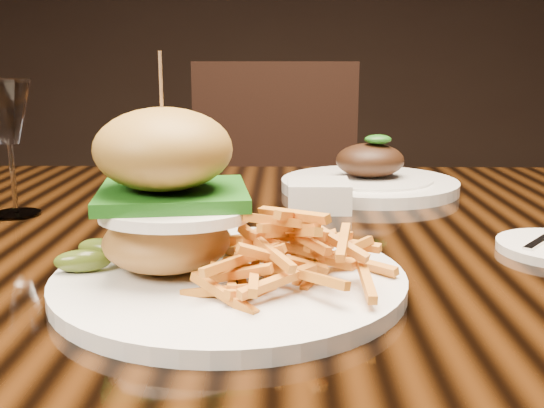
{
  "coord_description": "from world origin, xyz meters",
  "views": [
    {
      "loc": [
        0.01,
        -0.79,
        0.96
      ],
      "look_at": [
        -0.01,
        -0.14,
        0.81
      ],
      "focal_mm": 42.0,
      "sensor_mm": 36.0,
      "label": 1
    }
  ],
  "objects_px": {
    "dining_table": "(278,282)",
    "wine_glass": "(7,117)",
    "burger_plate": "(219,230)",
    "chair_far": "(274,216)",
    "far_dish": "(369,180)"
  },
  "relations": [
    {
      "from": "burger_plate",
      "to": "far_dish",
      "type": "height_order",
      "value": "burger_plate"
    },
    {
      "from": "chair_far",
      "to": "burger_plate",
      "type": "bearing_deg",
      "value": -91.65
    },
    {
      "from": "wine_glass",
      "to": "far_dish",
      "type": "height_order",
      "value": "wine_glass"
    },
    {
      "from": "dining_table",
      "to": "burger_plate",
      "type": "bearing_deg",
      "value": -103.13
    },
    {
      "from": "dining_table",
      "to": "burger_plate",
      "type": "relative_size",
      "value": 4.92
    },
    {
      "from": "wine_glass",
      "to": "far_dish",
      "type": "xyz_separation_m",
      "value": [
        0.5,
        0.18,
        -0.12
      ]
    },
    {
      "from": "wine_glass",
      "to": "burger_plate",
      "type": "bearing_deg",
      "value": -41.84
    },
    {
      "from": "wine_glass",
      "to": "chair_far",
      "type": "bearing_deg",
      "value": 68.25
    },
    {
      "from": "dining_table",
      "to": "far_dish",
      "type": "bearing_deg",
      "value": 56.89
    },
    {
      "from": "burger_plate",
      "to": "dining_table",
      "type": "bearing_deg",
      "value": 80.59
    },
    {
      "from": "dining_table",
      "to": "wine_glass",
      "type": "height_order",
      "value": "wine_glass"
    },
    {
      "from": "burger_plate",
      "to": "chair_far",
      "type": "relative_size",
      "value": 0.34
    },
    {
      "from": "burger_plate",
      "to": "chair_far",
      "type": "height_order",
      "value": "burger_plate"
    },
    {
      "from": "burger_plate",
      "to": "chair_far",
      "type": "bearing_deg",
      "value": 91.97
    },
    {
      "from": "dining_table",
      "to": "wine_glass",
      "type": "distance_m",
      "value": 0.42
    }
  ]
}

